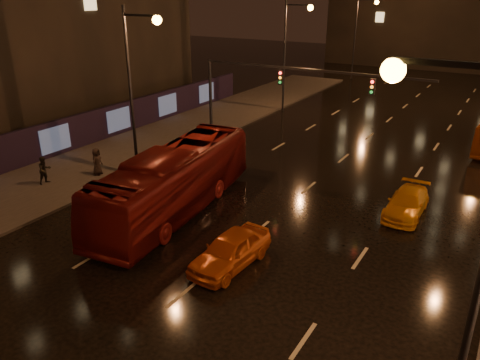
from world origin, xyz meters
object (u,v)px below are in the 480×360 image
Objects in this scene: taxi_near at (230,250)px; taxi_far at (407,203)px; bus_red at (175,181)px; pedestrian_c at (97,162)px; pedestrian_b at (45,170)px.

taxi_near reaches higher than taxi_far.
bus_red is 7.17× the size of pedestrian_c.
taxi_far is at bearing -64.27° from pedestrian_b.
taxi_far is 2.58× the size of pedestrian_b.
taxi_far is at bearing 21.55° from bus_red.
taxi_far is 2.51× the size of pedestrian_c.
pedestrian_c is at bearing 162.20° from bus_red.
taxi_near is 10.16m from taxi_far.
pedestrian_b reaches higher than taxi_near.
pedestrian_b is at bearing -179.09° from bus_red.
taxi_near is at bearing -91.53° from pedestrian_b.
bus_red reaches higher than pedestrian_c.
pedestrian_b is 3.01m from pedestrian_c.
pedestrian_c is (1.55, 2.58, 0.02)m from pedestrian_b.
bus_red reaches higher than pedestrian_b.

